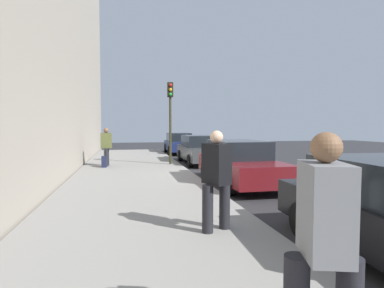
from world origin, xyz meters
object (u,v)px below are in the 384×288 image
pedestrian_grey_coat (324,242)px  pedestrian_olive_coat (106,146)px  parked_car_maroon (239,163)px  traffic_light_pole (170,109)px  rolling_suitcase (104,162)px  parked_car_navy (179,143)px  parked_car_charcoal (200,149)px  pedestrian_black_coat (216,178)px

pedestrian_grey_coat → pedestrian_olive_coat: bearing=-169.6°
parked_car_maroon → pedestrian_grey_coat: (8.07, -2.30, 0.36)m
traffic_light_pole → rolling_suitcase: bearing=-80.4°
parked_car_maroon → parked_car_navy: bearing=180.0°
parked_car_charcoal → pedestrian_black_coat: bearing=-11.7°
pedestrian_black_coat → rolling_suitcase: 9.77m
parked_car_maroon → rolling_suitcase: size_ratio=5.51×
parked_car_charcoal → traffic_light_pole: 3.01m
parked_car_charcoal → pedestrian_grey_coat: (14.37, -2.39, 0.36)m
parked_car_maroon → rolling_suitcase: parked_car_maroon is taller
traffic_light_pole → rolling_suitcase: 3.99m
pedestrian_grey_coat → rolling_suitcase: (-12.62, -2.48, -0.71)m
parked_car_navy → pedestrian_black_coat: (17.54, -2.22, 0.34)m
pedestrian_black_coat → traffic_light_pole: size_ratio=0.45×
pedestrian_olive_coat → rolling_suitcase: (0.49, -0.08, -0.69)m
pedestrian_grey_coat → pedestrian_olive_coat: 13.33m
traffic_light_pole → pedestrian_olive_coat: bearing=-89.3°
parked_car_maroon → pedestrian_black_coat: pedestrian_black_coat is taller
parked_car_maroon → traffic_light_pole: (-5.08, -1.67, 2.10)m
pedestrian_olive_coat → traffic_light_pole: (-0.04, 3.02, 1.76)m
parked_car_charcoal → parked_car_maroon: (6.30, -0.09, 0.00)m
parked_car_charcoal → traffic_light_pole: (1.23, -1.77, 2.10)m
parked_car_maroon → pedestrian_grey_coat: pedestrian_grey_coat is taller
rolling_suitcase → pedestrian_grey_coat: bearing=11.1°
pedestrian_grey_coat → traffic_light_pole: (-13.15, 0.62, 1.74)m
parked_car_charcoal → pedestrian_grey_coat: bearing=-9.4°
traffic_light_pole → pedestrian_black_coat: bearing=-3.2°
parked_car_charcoal → pedestrian_olive_coat: pedestrian_olive_coat is taller
parked_car_maroon → pedestrian_black_coat: bearing=-24.6°
pedestrian_grey_coat → traffic_light_pole: traffic_light_pole is taller
parked_car_navy → pedestrian_grey_coat: (20.75, -2.30, 0.36)m
parked_car_navy → pedestrian_black_coat: pedestrian_black_coat is taller
parked_car_charcoal → pedestrian_grey_coat: size_ratio=2.54×
pedestrian_grey_coat → pedestrian_black_coat: bearing=178.7°
parked_car_charcoal → pedestrian_grey_coat: pedestrian_grey_coat is taller
parked_car_charcoal → parked_car_maroon: 6.31m
pedestrian_black_coat → pedestrian_olive_coat: pedestrian_black_coat is taller
parked_car_maroon → traffic_light_pole: 5.74m
pedestrian_olive_coat → rolling_suitcase: 0.85m
pedestrian_olive_coat → rolling_suitcase: bearing=-9.1°
rolling_suitcase → parked_car_maroon: bearing=46.4°
parked_car_navy → rolling_suitcase: size_ratio=5.34×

